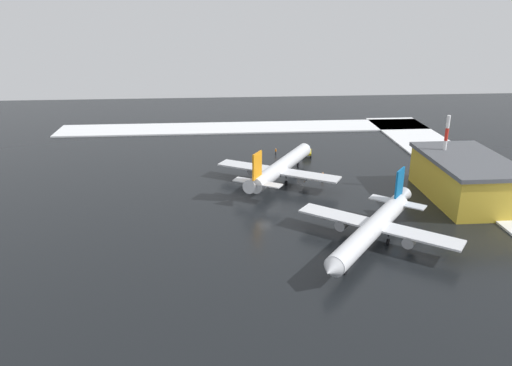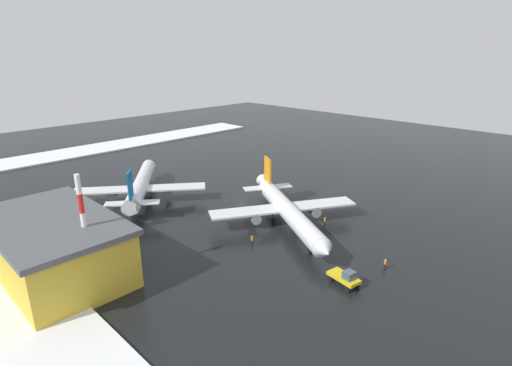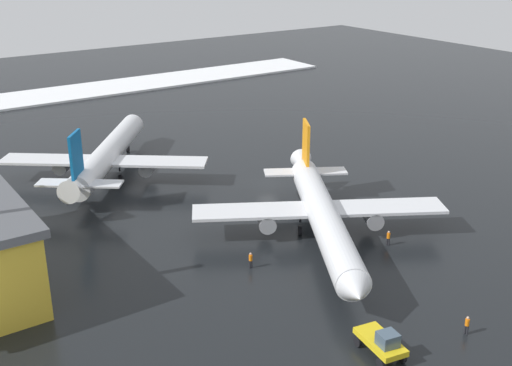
{
  "view_description": "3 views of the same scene",
  "coord_description": "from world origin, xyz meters",
  "px_view_note": "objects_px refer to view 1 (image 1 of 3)",
  "views": [
    {
      "loc": [
        -87.29,
        8.55,
        38.87
      ],
      "look_at": [
        5.1,
        1.24,
        4.4
      ],
      "focal_mm": 35.0,
      "sensor_mm": 36.0,
      "label": 1
    },
    {
      "loc": [
        61.3,
        -57.96,
        31.43
      ],
      "look_at": [
        5.86,
        -1.49,
        4.92
      ],
      "focal_mm": 28.0,
      "sensor_mm": 36.0,
      "label": 2
    },
    {
      "loc": [
        65.79,
        -47.11,
        31.27
      ],
      "look_at": [
        4.68,
        -5.08,
        2.71
      ],
      "focal_mm": 45.0,
      "sensor_mm": 36.0,
      "label": 3
    }
  ],
  "objects_px": {
    "airplane_parked_portside": "(373,228)",
    "antenna_mast": "(444,153)",
    "ground_crew_near_tug": "(255,171)",
    "airplane_foreground_jet": "(281,167)",
    "pushback_tug": "(307,151)",
    "ground_crew_by_nose_gear": "(276,151)",
    "ground_crew_beside_wing": "(323,175)",
    "cargo_hangar": "(466,178)"
  },
  "relations": [
    {
      "from": "pushback_tug",
      "to": "antenna_mast",
      "type": "relative_size",
      "value": 0.3
    },
    {
      "from": "airplane_foreground_jet",
      "to": "ground_crew_beside_wing",
      "type": "bearing_deg",
      "value": -57.38
    },
    {
      "from": "airplane_foreground_jet",
      "to": "ground_crew_near_tug",
      "type": "height_order",
      "value": "airplane_foreground_jet"
    },
    {
      "from": "ground_crew_beside_wing",
      "to": "cargo_hangar",
      "type": "bearing_deg",
      "value": -98.26
    },
    {
      "from": "ground_crew_by_nose_gear",
      "to": "antenna_mast",
      "type": "relative_size",
      "value": 0.11
    },
    {
      "from": "pushback_tug",
      "to": "airplane_foreground_jet",
      "type": "bearing_deg",
      "value": 163.3
    },
    {
      "from": "cargo_hangar",
      "to": "ground_crew_beside_wing",
      "type": "bearing_deg",
      "value": 62.01
    },
    {
      "from": "airplane_parked_portside",
      "to": "cargo_hangar",
      "type": "bearing_deg",
      "value": 165.1
    },
    {
      "from": "ground_crew_by_nose_gear",
      "to": "ground_crew_beside_wing",
      "type": "bearing_deg",
      "value": 94.38
    },
    {
      "from": "antenna_mast",
      "to": "ground_crew_by_nose_gear",
      "type": "bearing_deg",
      "value": 49.54
    },
    {
      "from": "ground_crew_near_tug",
      "to": "cargo_hangar",
      "type": "distance_m",
      "value": 45.47
    },
    {
      "from": "airplane_foreground_jet",
      "to": "airplane_parked_portside",
      "type": "relative_size",
      "value": 1.09
    },
    {
      "from": "airplane_parked_portside",
      "to": "ground_crew_near_tug",
      "type": "height_order",
      "value": "airplane_parked_portside"
    },
    {
      "from": "pushback_tug",
      "to": "ground_crew_by_nose_gear",
      "type": "bearing_deg",
      "value": 86.46
    },
    {
      "from": "ground_crew_near_tug",
      "to": "antenna_mast",
      "type": "distance_m",
      "value": 41.63
    },
    {
      "from": "airplane_parked_portside",
      "to": "ground_crew_by_nose_gear",
      "type": "xyz_separation_m",
      "value": [
        52.88,
        9.9,
        -2.34
      ]
    },
    {
      "from": "airplane_parked_portside",
      "to": "ground_crew_beside_wing",
      "type": "bearing_deg",
      "value": -139.82
    },
    {
      "from": "pushback_tug",
      "to": "ground_crew_beside_wing",
      "type": "distance_m",
      "value": 17.92
    },
    {
      "from": "airplane_parked_portside",
      "to": "ground_crew_beside_wing",
      "type": "height_order",
      "value": "airplane_parked_portside"
    },
    {
      "from": "airplane_foreground_jet",
      "to": "antenna_mast",
      "type": "xyz_separation_m",
      "value": [
        -7.48,
        -33.75,
        4.74
      ]
    },
    {
      "from": "airplane_foreground_jet",
      "to": "ground_crew_near_tug",
      "type": "relative_size",
      "value": 18.06
    },
    {
      "from": "airplane_foreground_jet",
      "to": "antenna_mast",
      "type": "height_order",
      "value": "antenna_mast"
    },
    {
      "from": "airplane_parked_portside",
      "to": "ground_crew_by_nose_gear",
      "type": "height_order",
      "value": "airplane_parked_portside"
    },
    {
      "from": "pushback_tug",
      "to": "ground_crew_beside_wing",
      "type": "xyz_separation_m",
      "value": [
        -17.91,
        -0.48,
        -0.31
      ]
    },
    {
      "from": "airplane_foreground_jet",
      "to": "airplane_parked_portside",
      "type": "height_order",
      "value": "airplane_foreground_jet"
    },
    {
      "from": "airplane_foreground_jet",
      "to": "ground_crew_by_nose_gear",
      "type": "distance_m",
      "value": 20.45
    },
    {
      "from": "ground_crew_by_nose_gear",
      "to": "ground_crew_near_tug",
      "type": "relative_size",
      "value": 1.0
    },
    {
      "from": "pushback_tug",
      "to": "ground_crew_by_nose_gear",
      "type": "height_order",
      "value": "pushback_tug"
    },
    {
      "from": "pushback_tug",
      "to": "ground_crew_near_tug",
      "type": "height_order",
      "value": "pushback_tug"
    },
    {
      "from": "airplane_parked_portside",
      "to": "antenna_mast",
      "type": "relative_size",
      "value": 1.76
    },
    {
      "from": "pushback_tug",
      "to": "ground_crew_beside_wing",
      "type": "bearing_deg",
      "value": -168.55
    },
    {
      "from": "airplane_foreground_jet",
      "to": "airplane_parked_portside",
      "type": "xyz_separation_m",
      "value": [
        -32.6,
        -11.11,
        -0.03
      ]
    },
    {
      "from": "ground_crew_by_nose_gear",
      "to": "ground_crew_beside_wing",
      "type": "height_order",
      "value": "same"
    },
    {
      "from": "airplane_parked_portside",
      "to": "ground_crew_by_nose_gear",
      "type": "relative_size",
      "value": 16.61
    },
    {
      "from": "airplane_foreground_jet",
      "to": "airplane_parked_portside",
      "type": "distance_m",
      "value": 34.44
    },
    {
      "from": "airplane_foreground_jet",
      "to": "ground_crew_by_nose_gear",
      "type": "relative_size",
      "value": 18.06
    },
    {
      "from": "ground_crew_near_tug",
      "to": "cargo_hangar",
      "type": "bearing_deg",
      "value": 109.5
    },
    {
      "from": "ground_crew_by_nose_gear",
      "to": "ground_crew_beside_wing",
      "type": "distance_m",
      "value": 21.56
    },
    {
      "from": "ground_crew_by_nose_gear",
      "to": "cargo_hangar",
      "type": "xyz_separation_m",
      "value": [
        -33.78,
        -34.9,
        3.47
      ]
    },
    {
      "from": "pushback_tug",
      "to": "antenna_mast",
      "type": "xyz_separation_m",
      "value": [
        -25.84,
        -24.54,
        6.8
      ]
    },
    {
      "from": "ground_crew_near_tug",
      "to": "airplane_parked_portside",
      "type": "bearing_deg",
      "value": 67.05
    },
    {
      "from": "ground_crew_beside_wing",
      "to": "ground_crew_near_tug",
      "type": "distance_m",
      "value": 15.69
    }
  ]
}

